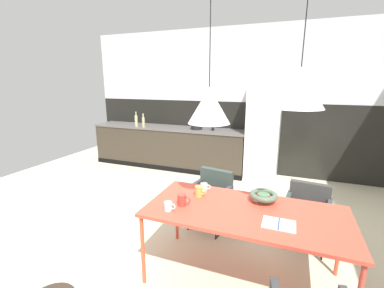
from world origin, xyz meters
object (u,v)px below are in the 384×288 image
object	(u,v)px
dining_table	(245,214)
bottle_spice_small	(136,121)
open_book	(279,224)
cooking_pot	(197,126)
refrigerator_column	(263,129)
bottle_wine_green	(143,122)
pendant_lamp_over_table_near	(209,105)
armchair_near_window	(212,191)
mug_tall_blue	(182,200)
mug_white_ceramic	(168,206)
bottle_oil_tall	(213,126)
mug_dark_espresso	(199,191)
pendant_lamp_over_table_far	(299,88)
armchair_corner_seat	(308,206)
mug_short_terracotta	(204,187)
fruit_bowl	(264,196)

from	to	relation	value
dining_table	bottle_spice_small	size ratio (longest dim) A/B	5.37
open_book	cooking_pot	size ratio (longest dim) A/B	1.11
open_book	cooking_pot	xyz separation A→B (m)	(-1.80, 2.97, 0.25)
refrigerator_column	dining_table	size ratio (longest dim) A/B	1.10
bottle_wine_green	pendant_lamp_over_table_near	bearing A→B (deg)	-48.76
dining_table	armchair_near_window	bearing A→B (deg)	124.01
bottle_spice_small	pendant_lamp_over_table_near	world-z (taller)	pendant_lamp_over_table_near
mug_tall_blue	refrigerator_column	bearing A→B (deg)	82.02
mug_white_ceramic	bottle_oil_tall	bearing A→B (deg)	99.11
dining_table	mug_tall_blue	size ratio (longest dim) A/B	13.97
mug_tall_blue	mug_dark_espresso	distance (m)	0.26
armchair_near_window	open_book	size ratio (longest dim) A/B	2.84
mug_dark_espresso	cooking_pot	world-z (taller)	cooking_pot
bottle_wine_green	refrigerator_column	bearing A→B (deg)	5.11
mug_tall_blue	pendant_lamp_over_table_near	size ratio (longest dim) A/B	0.09
dining_table	pendant_lamp_over_table_far	xyz separation A→B (m)	(0.36, 0.00, 1.14)
dining_table	mug_tall_blue	xyz separation A→B (m)	(-0.58, -0.12, 0.10)
dining_table	pendant_lamp_over_table_far	bearing A→B (deg)	0.57
dining_table	bottle_wine_green	xyz separation A→B (m)	(-2.68, 2.64, 0.34)
mug_dark_espresso	armchair_corner_seat	bearing A→B (deg)	34.55
open_book	pendant_lamp_over_table_far	size ratio (longest dim) A/B	0.22
armchair_near_window	pendant_lamp_over_table_far	size ratio (longest dim) A/B	0.61
armchair_near_window	pendant_lamp_over_table_near	size ratio (longest dim) A/B	0.54
armchair_corner_seat	bottle_oil_tall	distance (m)	2.65
bottle_oil_tall	pendant_lamp_over_table_near	world-z (taller)	pendant_lamp_over_table_near
mug_white_ceramic	cooking_pot	world-z (taller)	cooking_pot
refrigerator_column	pendant_lamp_over_table_far	world-z (taller)	pendant_lamp_over_table_far
mug_tall_blue	pendant_lamp_over_table_far	world-z (taller)	pendant_lamp_over_table_far
refrigerator_column	bottle_spice_small	size ratio (longest dim) A/B	5.90
dining_table	bottle_wine_green	world-z (taller)	bottle_wine_green
refrigerator_column	pendant_lamp_over_table_near	world-z (taller)	pendant_lamp_over_table_near
refrigerator_column	mug_dark_espresso	xyz separation A→B (m)	(-0.34, -2.74, -0.20)
mug_short_terracotta	bottle_oil_tall	distance (m)	2.61
armchair_corner_seat	mug_tall_blue	distance (m)	1.57
fruit_bowl	mug_dark_espresso	size ratio (longest dim) A/B	2.19
mug_tall_blue	dining_table	bearing A→B (deg)	11.49
bottle_spice_small	bottle_wine_green	bearing A→B (deg)	3.01
mug_short_terracotta	bottle_spice_small	distance (m)	3.34
fruit_bowl	open_book	size ratio (longest dim) A/B	1.02
armchair_near_window	fruit_bowl	world-z (taller)	fruit_bowl
mug_dark_espresso	bottle_wine_green	distance (m)	3.34
mug_tall_blue	armchair_near_window	bearing A→B (deg)	89.30
bottle_oil_tall	bottle_spice_small	xyz separation A→B (m)	(-1.70, -0.17, 0.03)
bottle_oil_tall	bottle_spice_small	world-z (taller)	bottle_spice_small
mug_white_ceramic	refrigerator_column	bearing A→B (deg)	80.98
armchair_near_window	bottle_oil_tall	size ratio (longest dim) A/B	2.99
fruit_bowl	bottle_oil_tall	size ratio (longest dim) A/B	1.08
refrigerator_column	mug_tall_blue	xyz separation A→B (m)	(-0.42, -2.99, -0.20)
mug_tall_blue	bottle_wine_green	xyz separation A→B (m)	(-2.10, 2.76, 0.24)
open_book	bottle_oil_tall	distance (m)	3.30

